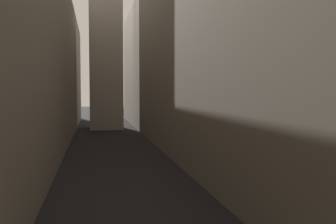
{
  "coord_description": "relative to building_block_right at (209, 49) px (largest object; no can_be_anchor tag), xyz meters",
  "views": [
    {
      "loc": [
        -2.29,
        6.31,
        7.06
      ],
      "look_at": [
        0.0,
        17.71,
        6.41
      ],
      "focal_mm": 39.62,
      "sensor_mm": 36.0,
      "label": 1
    }
  ],
  "objects": [
    {
      "name": "ground_plane",
      "position": [
        -11.53,
        -2.0,
        -12.17
      ],
      "size": [
        264.0,
        264.0,
        0.0
      ],
      "primitive_type": "plane",
      "color": "black"
    },
    {
      "name": "building_block_right",
      "position": [
        0.0,
        0.0,
        0.0
      ],
      "size": [
        12.06,
        108.0,
        24.33
      ],
      "primitive_type": "cube",
      "color": "gray",
      "rests_on": "ground"
    }
  ]
}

